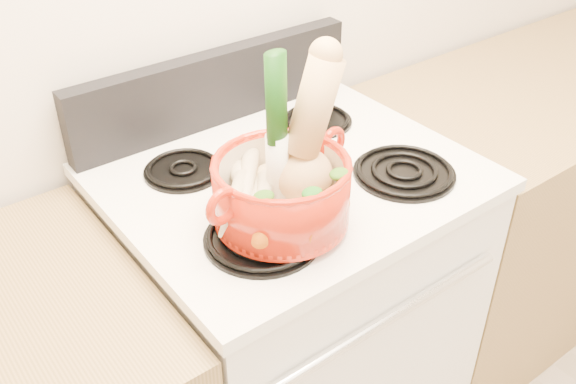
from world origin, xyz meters
TOP-DOWN VIEW (x-y plane):
  - stove_body at (0.00, 1.40)m, footprint 0.76×0.65m
  - cooktop at (0.00, 1.40)m, footprint 0.78×0.67m
  - control_backsplash at (0.00, 1.70)m, footprint 0.76×0.05m
  - oven_handle at (0.00, 1.06)m, footprint 0.60×0.02m
  - counter_right at (1.07, 1.40)m, footprint 1.36×0.65m
  - burner_front_left at (-0.19, 1.24)m, footprint 0.22×0.22m
  - burner_front_right at (0.19, 1.24)m, footprint 0.22×0.22m
  - burner_back_left at (-0.19, 1.54)m, footprint 0.17×0.17m
  - burner_back_right at (0.19, 1.54)m, footprint 0.17×0.17m
  - dutch_oven at (-0.13, 1.25)m, footprint 0.30×0.30m
  - pot_handle_left at (-0.28, 1.23)m, footprint 0.07×0.03m
  - pot_handle_right at (0.01, 1.28)m, footprint 0.07×0.03m
  - squash at (-0.08, 1.26)m, footprint 0.22×0.17m
  - leek at (-0.12, 1.28)m, footprint 0.06×0.07m
  - ginger at (-0.11, 1.33)m, footprint 0.09×0.07m
  - parsnip_0 at (-0.17, 1.28)m, footprint 0.11×0.22m
  - parsnip_1 at (-0.19, 1.25)m, footprint 0.15×0.15m
  - parsnip_2 at (-0.18, 1.30)m, footprint 0.11×0.22m
  - parsnip_3 at (-0.23, 1.28)m, footprint 0.15×0.13m
  - parsnip_4 at (-0.18, 1.30)m, footprint 0.16×0.18m
  - carrot_0 at (-0.16, 1.20)m, footprint 0.04×0.15m
  - carrot_1 at (-0.20, 1.22)m, footprint 0.11×0.13m
  - carrot_2 at (-0.10, 1.22)m, footprint 0.09×0.16m

SIDE VIEW (x-z plane):
  - counter_right at x=1.07m, z-range 0.00..0.90m
  - stove_body at x=0.00m, z-range 0.00..0.92m
  - oven_handle at x=0.00m, z-range 0.77..0.79m
  - cooktop at x=0.00m, z-range 0.92..0.95m
  - burner_front_left at x=-0.19m, z-range 0.95..0.97m
  - burner_front_right at x=0.19m, z-range 0.95..0.97m
  - burner_back_left at x=-0.19m, z-range 0.95..0.97m
  - burner_back_right at x=0.19m, z-range 0.95..0.97m
  - carrot_0 at x=-0.16m, z-range 0.99..1.03m
  - ginger at x=-0.11m, z-range 0.99..1.04m
  - carrot_1 at x=-0.20m, z-range 1.00..1.04m
  - parsnip_0 at x=-0.17m, z-range 0.99..1.05m
  - parsnip_1 at x=-0.19m, z-range 1.00..1.05m
  - carrot_2 at x=-0.10m, z-range 1.00..1.05m
  - parsnip_2 at x=-0.18m, z-range 1.00..1.06m
  - dutch_oven at x=-0.13m, z-range 0.97..1.10m
  - parsnip_3 at x=-0.23m, z-range 1.01..1.06m
  - control_backsplash at x=0.00m, z-range 0.95..1.13m
  - parsnip_4 at x=-0.18m, z-range 1.01..1.07m
  - pot_handle_left at x=-0.28m, z-range 1.04..1.11m
  - pot_handle_right at x=0.01m, z-range 1.04..1.11m
  - squash at x=-0.08m, z-range 0.98..1.29m
  - leek at x=-0.12m, z-range 0.99..1.31m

